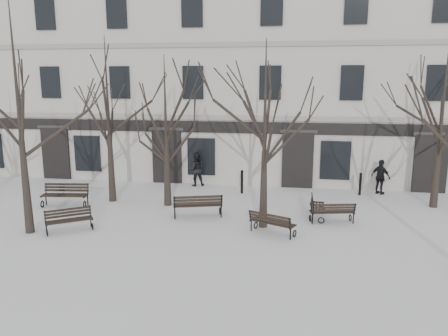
% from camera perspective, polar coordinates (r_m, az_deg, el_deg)
% --- Properties ---
extents(ground, '(100.00, 100.00, 0.00)m').
position_cam_1_polar(ground, '(15.98, -3.16, -8.98)').
color(ground, silver).
rests_on(ground, ground).
extents(building, '(40.40, 10.20, 11.40)m').
position_cam_1_polar(building, '(27.75, 2.42, 11.43)').
color(building, '#B4B0A7').
rests_on(building, ground).
extents(tree_1, '(5.88, 5.88, 8.40)m').
position_cam_1_polar(tree_1, '(17.03, -25.45, 9.28)').
color(tree_1, black).
rests_on(tree_1, ground).
extents(tree_2, '(4.91, 4.91, 7.02)m').
position_cam_1_polar(tree_2, '(16.17, 5.38, 7.20)').
color(tree_2, black).
rests_on(tree_2, ground).
extents(tree_4, '(5.22, 5.22, 7.46)m').
position_cam_1_polar(tree_4, '(20.36, -14.97, 8.56)').
color(tree_4, black).
rests_on(tree_4, ground).
extents(tree_5, '(4.63, 4.63, 6.61)m').
position_cam_1_polar(tree_5, '(19.20, -7.66, 7.09)').
color(tree_5, black).
rests_on(tree_5, ground).
extents(tree_6, '(5.17, 5.17, 7.39)m').
position_cam_1_polar(tree_6, '(20.89, 26.75, 7.66)').
color(tree_6, black).
rests_on(tree_6, ground).
extents(bench_0, '(1.71, 1.44, 0.85)m').
position_cam_1_polar(bench_0, '(17.39, -19.61, -6.32)').
color(bench_0, black).
rests_on(bench_0, ground).
extents(bench_1, '(2.10, 1.24, 1.01)m').
position_cam_1_polar(bench_1, '(17.96, -3.44, -4.80)').
color(bench_1, black).
rests_on(bench_1, ground).
extents(bench_2, '(1.78, 1.28, 0.86)m').
position_cam_1_polar(bench_2, '(16.13, 6.27, -7.07)').
color(bench_2, black).
rests_on(bench_2, ground).
extents(bench_3, '(2.07, 0.97, 1.01)m').
position_cam_1_polar(bench_3, '(20.77, -20.03, -3.22)').
color(bench_3, black).
rests_on(bench_3, ground).
extents(bench_4, '(1.80, 0.95, 0.87)m').
position_cam_1_polar(bench_4, '(17.79, 13.97, -5.55)').
color(bench_4, black).
rests_on(bench_4, ground).
extents(bench_5, '(0.72, 1.70, 0.84)m').
position_cam_1_polar(bench_5, '(18.39, 11.95, -4.94)').
color(bench_5, black).
rests_on(bench_5, ground).
extents(bollard_a, '(0.15, 0.15, 1.18)m').
position_cam_1_polar(bollard_a, '(21.64, 2.36, -1.70)').
color(bollard_a, black).
rests_on(bollard_a, ground).
extents(bollard_b, '(0.14, 0.14, 1.12)m').
position_cam_1_polar(bollard_b, '(22.30, 17.37, -1.90)').
color(bollard_b, black).
rests_on(bollard_b, ground).
extents(pedestrian_b, '(1.04, 0.91, 1.80)m').
position_cam_1_polar(pedestrian_b, '(23.35, -3.65, -2.31)').
color(pedestrian_b, black).
rests_on(pedestrian_b, ground).
extents(pedestrian_c, '(1.03, 1.00, 1.73)m').
position_cam_1_polar(pedestrian_c, '(22.95, 19.64, -3.22)').
color(pedestrian_c, black).
rests_on(pedestrian_c, ground).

